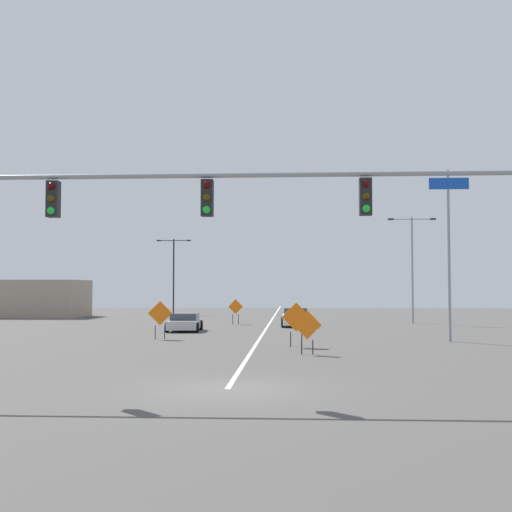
{
  "coord_description": "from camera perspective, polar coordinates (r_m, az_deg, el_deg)",
  "views": [
    {
      "loc": [
        1.82,
        -18.38,
        2.83
      ],
      "look_at": [
        -0.37,
        21.24,
        4.78
      ],
      "focal_mm": 45.9,
      "sensor_mm": 36.0,
      "label": 1
    }
  ],
  "objects": [
    {
      "name": "street_lamp_near_left",
      "position": [
        36.3,
        16.45,
        1.4
      ],
      "size": [
        4.45,
        0.24,
        9.15
      ],
      "color": "gray",
      "rests_on": "ground"
    },
    {
      "name": "street_lamp_far_left",
      "position": [
        54.07,
        13.46,
        -0.38
      ],
      "size": [
        3.82,
        0.24,
        8.54
      ],
      "color": "gray",
      "rests_on": "ground"
    },
    {
      "name": "road_centre_stripe",
      "position": [
        60.04,
        1.43,
        -5.5
      ],
      "size": [
        0.16,
        83.13,
        0.01
      ],
      "color": "white",
      "rests_on": "ground"
    },
    {
      "name": "ground",
      "position": [
        18.68,
        -2.51,
        -11.52
      ],
      "size": [
        149.63,
        149.63,
        0.0
      ],
      "primitive_type": "plane",
      "color": "#4C4947"
    },
    {
      "name": "car_silver_approaching",
      "position": [
        43.46,
        -6.24,
        -5.77
      ],
      "size": [
        2.28,
        3.93,
        1.17
      ],
      "color": "#B7BABF",
      "rests_on": "ground"
    },
    {
      "name": "car_white_mid",
      "position": [
        48.41,
        3.44,
        -5.38
      ],
      "size": [
        2.14,
        4.08,
        1.37
      ],
      "color": "white",
      "rests_on": "ground"
    },
    {
      "name": "construction_sign_right_shoulder",
      "position": [
        51.17,
        -1.79,
        -4.57
      ],
      "size": [
        1.15,
        0.05,
        1.95
      ],
      "color": "orange",
      "rests_on": "ground"
    },
    {
      "name": "traffic_signal_assembly",
      "position": [
        19.05,
        -10.67,
        4.03
      ],
      "size": [
        17.97,
        0.44,
        6.53
      ],
      "color": "gray",
      "rests_on": "ground"
    },
    {
      "name": "construction_sign_right_lane",
      "position": [
        28.14,
        4.48,
        -6.17
      ],
      "size": [
        1.23,
        0.32,
        1.89
      ],
      "color": "orange",
      "rests_on": "ground"
    },
    {
      "name": "construction_sign_median_far",
      "position": [
        36.76,
        -8.36,
        -5.1
      ],
      "size": [
        1.34,
        0.14,
        2.11
      ],
      "color": "orange",
      "rests_on": "ground"
    },
    {
      "name": "street_lamp_far_right",
      "position": [
        70.88,
        -7.19,
        -1.18
      ],
      "size": [
        3.71,
        0.24,
        8.1
      ],
      "color": "black",
      "rests_on": "ground"
    },
    {
      "name": "roadside_building_west",
      "position": [
        67.53,
        -18.59,
        -3.53
      ],
      "size": [
        9.15,
        6.41,
        3.6
      ],
      "color": "gray",
      "rests_on": "ground"
    },
    {
      "name": "construction_sign_median_near",
      "position": [
        31.58,
        3.52,
        -5.49
      ],
      "size": [
        1.38,
        0.26,
        2.14
      ],
      "color": "orange",
      "rests_on": "ground"
    }
  ]
}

